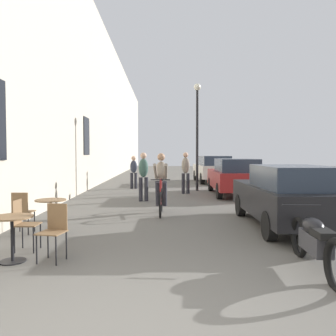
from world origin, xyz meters
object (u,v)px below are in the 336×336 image
at_px(cafe_table_mid, 51,209).
at_px(pedestrian_mid, 186,170).
at_px(street_lamp, 197,123).
at_px(parked_car_second, 234,176).
at_px(cafe_table_near, 12,229).
at_px(cafe_chair_near_toward_street, 54,228).
at_px(pedestrian_far, 134,170).
at_px(parked_car_nearest, 287,195).
at_px(parked_car_third, 213,169).
at_px(cafe_chair_mid_toward_street, 22,210).
at_px(parked_motorcycle, 316,243).
at_px(pedestrian_near, 143,174).
at_px(cafe_chair_near_toward_wall, 23,221).
at_px(cyclist_on_bicycle, 161,185).

height_order(cafe_table_mid, pedestrian_mid, pedestrian_mid).
xyz_separation_m(street_lamp, parked_car_second, (1.34, -1.77, -2.33)).
bearing_deg(cafe_table_near, cafe_chair_near_toward_street, 6.75).
xyz_separation_m(pedestrian_far, street_lamp, (2.99, -0.89, 2.21)).
relative_size(cafe_table_mid, pedestrian_far, 0.45).
bearing_deg(parked_car_second, parked_car_nearest, -91.13).
relative_size(pedestrian_mid, parked_car_third, 0.39).
distance_m(cafe_chair_near_toward_street, cafe_chair_mid_toward_street, 2.15).
height_order(parked_car_second, parked_car_third, parked_car_third).
bearing_deg(street_lamp, pedestrian_far, 163.44).
bearing_deg(parked_motorcycle, pedestrian_near, 111.48).
relative_size(cafe_table_near, cafe_chair_near_toward_street, 0.81).
distance_m(pedestrian_near, pedestrian_mid, 2.81).
relative_size(pedestrian_near, pedestrian_mid, 0.99).
relative_size(pedestrian_near, street_lamp, 0.35).
height_order(cafe_table_near, cafe_chair_near_toward_wall, cafe_chair_near_toward_wall).
bearing_deg(pedestrian_mid, pedestrian_far, 138.02).
height_order(cafe_table_near, parked_car_second, parked_car_second).
bearing_deg(pedestrian_mid, cyclist_on_bicycle, -102.49).
relative_size(cafe_chair_mid_toward_street, parked_car_second, 0.21).
xyz_separation_m(pedestrian_far, parked_car_second, (4.33, -2.66, -0.12)).
relative_size(parked_car_nearest, parked_car_second, 0.96).
bearing_deg(street_lamp, cafe_table_near, -111.27).
xyz_separation_m(cafe_chair_near_toward_wall, pedestrian_near, (1.78, 6.16, 0.46)).
bearing_deg(cafe_table_mid, parked_motorcycle, -27.70).
distance_m(cafe_chair_mid_toward_street, cyclist_on_bicycle, 3.83).
height_order(pedestrian_mid, street_lamp, street_lamp).
xyz_separation_m(cafe_chair_near_toward_wall, parked_car_second, (5.42, 7.89, 0.26)).
bearing_deg(cafe_chair_mid_toward_street, parked_car_third, 64.97).
xyz_separation_m(cafe_chair_near_toward_wall, pedestrian_mid, (3.45, 8.42, 0.48)).
bearing_deg(pedestrian_near, street_lamp, 56.76).
relative_size(cafe_chair_near_toward_street, parked_car_nearest, 0.22).
distance_m(pedestrian_near, parked_motorcycle, 7.82).
distance_m(parked_car_third, parked_motorcycle, 15.24).
bearing_deg(parked_car_second, cafe_table_mid, -129.13).
distance_m(cafe_chair_near_toward_street, parked_car_nearest, 5.15).
relative_size(cafe_chair_near_toward_street, pedestrian_far, 0.56).
bearing_deg(cafe_chair_mid_toward_street, cafe_chair_near_toward_street, -55.42).
distance_m(cafe_chair_near_toward_wall, cafe_table_mid, 1.31).
height_order(cafe_chair_near_toward_wall, parked_motorcycle, cafe_chair_near_toward_wall).
relative_size(street_lamp, parked_motorcycle, 2.28).
distance_m(street_lamp, parked_motorcycle, 11.11).
relative_size(cafe_table_near, pedestrian_far, 0.45).
distance_m(pedestrian_far, street_lamp, 3.83).
bearing_deg(parked_car_second, cafe_chair_mid_toward_street, -131.68).
bearing_deg(parked_motorcycle, cyclist_on_bicycle, 114.99).
height_order(cafe_table_near, cafe_chair_near_toward_street, cafe_chair_near_toward_street).
xyz_separation_m(pedestrian_near, parked_car_second, (3.63, 1.73, -0.21)).
distance_m(cafe_table_mid, parked_car_third, 13.91).
relative_size(street_lamp, parked_car_third, 1.10).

